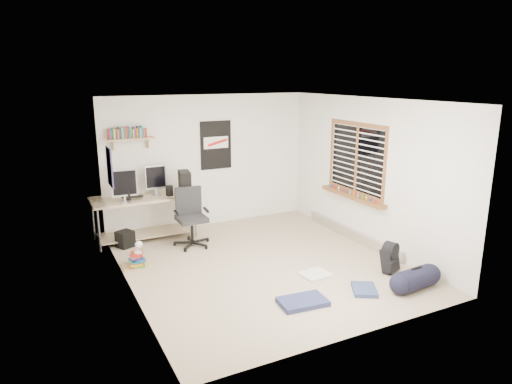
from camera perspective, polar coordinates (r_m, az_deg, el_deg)
name	(u,v)px	position (r m, az deg, el deg)	size (l,w,h in m)	color
floor	(263,265)	(7.15, 0.84, -9.05)	(4.00, 4.50, 0.01)	gray
ceiling	(263,100)	(6.57, 0.92, 11.46)	(4.00, 4.50, 0.01)	white
back_wall	(208,161)	(8.77, -5.96, 3.86)	(4.00, 0.01, 2.50)	silver
left_wall	(125,202)	(6.12, -16.02, -1.25)	(0.01, 4.50, 2.50)	silver
right_wall	(369,173)	(7.86, 13.96, 2.29)	(0.01, 4.50, 2.50)	silver
desk	(145,218)	(8.38, -13.73, -3.23)	(1.79, 0.78, 0.82)	tan
monitor_left	(124,187)	(7.85, -16.13, 0.58)	(0.42, 0.10, 0.46)	#9C9DA0
monitor_right	(156,181)	(8.26, -12.42, 1.34)	(0.38, 0.10, 0.42)	#BAB9BE
pc_tower	(185,182)	(8.11, -8.91, 1.20)	(0.18, 0.38, 0.40)	black
keyboard	(132,196)	(8.10, -15.18, -0.55)	(0.36, 0.13, 0.02)	black
speaker_left	(128,195)	(7.90, -15.68, -0.41)	(0.08, 0.08, 0.16)	black
speaker_right	(169,191)	(8.01, -10.78, 0.17)	(0.09, 0.09, 0.19)	black
office_chair	(192,218)	(7.81, -8.05, -3.26)	(0.65, 0.65, 1.00)	black
wall_shelf	(131,139)	(8.18, -15.35, 6.43)	(0.80, 0.22, 0.24)	tan
poster_back_wall	(216,145)	(8.75, -5.03, 5.85)	(0.62, 0.03, 0.92)	black
poster_left_wall	(110,167)	(7.22, -17.83, 2.99)	(0.02, 0.42, 0.60)	navy
window	(356,159)	(8.02, 12.36, 4.06)	(0.10, 1.50, 1.26)	brown
baseboard_heater	(352,234)	(8.36, 11.89, -5.14)	(0.08, 2.50, 0.18)	#B7B2A8
backpack	(390,260)	(7.09, 16.38, -8.10)	(0.27, 0.21, 0.36)	black
duffel_bag	(415,280)	(6.69, 19.30, -10.30)	(0.30, 0.30, 0.59)	black
tshirt	(315,274)	(6.82, 7.43, -10.18)	(0.40, 0.34, 0.04)	silver
jeans_a	(303,302)	(6.03, 5.86, -13.49)	(0.61, 0.39, 0.07)	navy
jeans_b	(364,289)	(6.48, 13.38, -11.77)	(0.42, 0.31, 0.05)	navy
book_stack	(137,257)	(7.27, -14.67, -7.83)	(0.44, 0.36, 0.30)	brown
desk_lamp	(137,243)	(7.17, -14.60, -6.16)	(0.12, 0.20, 0.20)	silver
subwoofer	(125,239)	(8.10, -16.04, -5.67)	(0.25, 0.25, 0.28)	black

